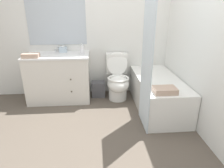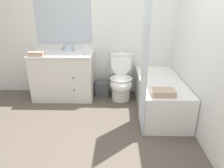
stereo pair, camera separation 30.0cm
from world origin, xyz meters
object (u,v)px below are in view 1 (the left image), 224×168
Objects in this scene: tissue_box at (63,49)px; hand_towel_folded at (31,56)px; sink_faucet at (59,50)px; bath_towel_folded at (165,90)px; bathtub at (157,93)px; vanity_cabinet at (59,77)px; toilet at (118,80)px; wastebasket at (98,89)px; soap_dispenser at (82,49)px.

tissue_box is 0.60m from hand_towel_folded.
tissue_box is at bearing -9.69° from sink_faucet.
sink_faucet is at bearing 141.63° from bath_towel_folded.
bath_towel_folded is (-0.09, -0.57, 0.29)m from bathtub.
vanity_cabinet is 1.29× the size of toilet.
bath_towel_folded is at bearing -23.24° from hand_towel_folded.
tissue_box is at bearing 140.41° from bath_towel_folded.
tissue_box reaches higher than bath_towel_folded.
bathtub is at bearing -28.68° from wastebasket.
bathtub is at bearing -19.67° from soap_dispenser.
sink_faucet is at bearing 152.53° from soap_dispenser.
bathtub reaches higher than wastebasket.
wastebasket is at bearing 19.63° from soap_dispenser.
bath_towel_folded is at bearing -99.32° from bathtub.
vanity_cabinet is at bearing -90.00° from sink_faucet.
soap_dispenser is at bearing 177.43° from toilet.
bathtub is 4.92× the size of bath_towel_folded.
bathtub is at bearing -33.66° from toilet.
bath_towel_folded is at bearing -51.63° from wastebasket.
bath_towel_folded reaches higher than bathtub.
hand_towel_folded is (-1.40, -0.16, 0.51)m from toilet.
toilet is at bearing 146.34° from bathtub.
toilet is 1.50m from hand_towel_folded.
sink_faucet reaches higher than tissue_box.
hand_towel_folded reaches higher than wastebasket.
bathtub is 1.45m from soap_dispenser.
toilet is 0.43m from wastebasket.
vanity_cabinet is 1.04m from toilet.
toilet is (1.04, -0.25, -0.51)m from sink_faucet.
hand_towel_folded reaches higher than bathtub.
toilet reaches higher than bathtub.
vanity_cabinet is 1.87m from bath_towel_folded.
tissue_box is 0.41× the size of bath_towel_folded.
bath_towel_folded is (1.47, -1.22, -0.32)m from tissue_box.
tissue_box is at bearing 166.07° from toilet.
wastebasket is 0.82m from soap_dispenser.
vanity_cabinet is at bearing 177.91° from soap_dispenser.
soap_dispenser reaches higher than toilet.
tissue_box is 0.48× the size of hand_towel_folded.
bath_towel_folded is (1.13, -1.01, -0.36)m from soap_dispenser.
vanity_cabinet is 8.70× the size of tissue_box.
hand_towel_folded is 2.12m from bath_towel_folded.
vanity_cabinet is at bearing 164.67° from bathtub.
tissue_box is at bearing 66.62° from vanity_cabinet.
sink_faucet is 0.10× the size of bathtub.
hand_towel_folded is at bearing -151.76° from vanity_cabinet.
sink_faucet is at bearing 169.11° from wastebasket.
vanity_cabinet is 7.58× the size of sink_faucet.
wastebasket is at bearing 14.55° from hand_towel_folded.
vanity_cabinet is at bearing -113.38° from tissue_box.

